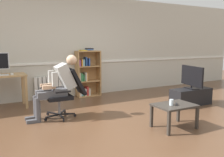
% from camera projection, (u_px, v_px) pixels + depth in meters
% --- Properties ---
extents(ground_plane, '(18.00, 18.00, 0.00)m').
position_uv_depth(ground_plane, '(127.00, 123.00, 4.34)').
color(ground_plane, brown).
extents(back_wall, '(12.00, 0.13, 2.70)m').
position_uv_depth(back_wall, '(76.00, 46.00, 6.45)').
color(back_wall, beige).
rests_on(back_wall, ground_plane).
extents(computer_mouse, '(0.06, 0.10, 0.03)m').
position_uv_depth(computer_mouse, '(12.00, 74.00, 5.20)').
color(computer_mouse, white).
rests_on(computer_mouse, computer_desk).
extents(bookshelf, '(0.66, 0.30, 1.31)m').
position_uv_depth(bookshelf, '(86.00, 74.00, 6.48)').
color(bookshelf, '#AD7F4C').
rests_on(bookshelf, ground_plane).
extents(radiator, '(0.70, 0.08, 0.59)m').
position_uv_depth(radiator, '(48.00, 88.00, 6.13)').
color(radiator, white).
rests_on(radiator, ground_plane).
extents(office_chair, '(0.83, 0.61, 0.96)m').
position_uv_depth(office_chair, '(67.00, 91.00, 4.67)').
color(office_chair, black).
rests_on(office_chair, ground_plane).
extents(person_seated, '(1.00, 0.40, 1.22)m').
position_uv_depth(person_seated, '(57.00, 85.00, 4.57)').
color(person_seated, '#4C4C51').
rests_on(person_seated, ground_plane).
extents(tv_stand, '(1.01, 0.38, 0.39)m').
position_uv_depth(tv_stand, '(191.00, 97.00, 5.60)').
color(tv_stand, black).
rests_on(tv_stand, ground_plane).
extents(tv_screen, '(0.25, 0.76, 0.53)m').
position_uv_depth(tv_screen, '(192.00, 77.00, 5.53)').
color(tv_screen, black).
rests_on(tv_screen, tv_stand).
extents(coffee_table, '(0.68, 0.50, 0.41)m').
position_uv_depth(coffee_table, '(174.00, 108.00, 4.06)').
color(coffee_table, '#332D28').
rests_on(coffee_table, ground_plane).
extents(drinking_glass, '(0.07, 0.07, 0.10)m').
position_uv_depth(drinking_glass, '(171.00, 102.00, 3.99)').
color(drinking_glass, silver).
rests_on(drinking_glass, coffee_table).
extents(spare_remote, '(0.13, 0.13, 0.02)m').
position_uv_depth(spare_remote, '(176.00, 104.00, 4.03)').
color(spare_remote, black).
rests_on(spare_remote, coffee_table).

